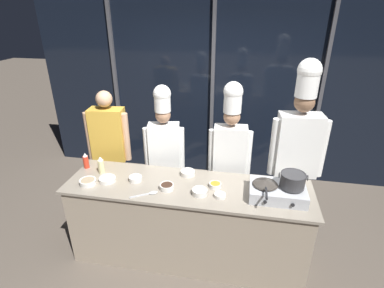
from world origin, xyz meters
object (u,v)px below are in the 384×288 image
prep_bowl_rice (200,191)px  stock_pot (293,180)px  prep_bowl_garlic (188,172)px  prep_bowl_soy_glaze (167,186)px  frying_pan (265,182)px  chef_line (298,143)px  serving_spoon_slotted (150,193)px  chef_head (164,145)px  prep_bowl_mushrooms (88,182)px  chef_sous (230,148)px  squeeze_bottle_chili (86,161)px  squeeze_bottle_oil (101,165)px  prep_bowl_bean_sprouts (107,179)px  prep_bowl_onion (135,178)px  prep_bowl_shrimp (220,195)px  portable_stove (277,191)px  prep_bowl_carrots (215,185)px

prep_bowl_rice → stock_pot: bearing=6.4°
prep_bowl_garlic → prep_bowl_soy_glaze: (-0.15, -0.31, 0.00)m
frying_pan → stock_pot: size_ratio=1.61×
prep_bowl_garlic → chef_line: (1.13, 0.33, 0.29)m
serving_spoon_slotted → chef_head: chef_head is taller
frying_pan → prep_bowl_mushrooms: (-1.74, -0.12, -0.12)m
prep_bowl_mushrooms → chef_sous: (1.37, 0.69, 0.17)m
serving_spoon_slotted → chef_sous: bearing=46.5°
squeeze_bottle_chili → prep_bowl_mushrooms: size_ratio=1.08×
frying_pan → prep_bowl_soy_glaze: bearing=-176.2°
prep_bowl_soy_glaze → chef_head: bearing=107.3°
squeeze_bottle_oil → prep_bowl_rice: bearing=-10.5°
serving_spoon_slotted → chef_sous: (0.70, 0.74, 0.19)m
prep_bowl_bean_sprouts → prep_bowl_soy_glaze: (0.64, -0.03, 0.01)m
squeeze_bottle_oil → chef_head: chef_head is taller
squeeze_bottle_oil → prep_bowl_mushrooms: (-0.03, -0.24, -0.06)m
prep_bowl_mushrooms → frying_pan: bearing=4.0°
frying_pan → prep_bowl_soy_glaze: frying_pan is taller
prep_bowl_onion → squeeze_bottle_oil: bearing=168.2°
prep_bowl_mushrooms → chef_head: (0.60, 0.73, 0.12)m
prep_bowl_onion → prep_bowl_soy_glaze: bearing=-14.5°
stock_pot → prep_bowl_mushrooms: bearing=-176.3°
prep_bowl_mushrooms → prep_bowl_shrimp: prep_bowl_mushrooms is taller
squeeze_bottle_oil → prep_bowl_shrimp: 1.32m
prep_bowl_soy_glaze → chef_head: 0.72m
portable_stove → squeeze_bottle_chili: size_ratio=2.86×
portable_stove → serving_spoon_slotted: 1.21m
prep_bowl_carrots → prep_bowl_soy_glaze: (-0.46, -0.13, 0.01)m
serving_spoon_slotted → squeeze_bottle_chili: bearing=156.8°
prep_bowl_garlic → chef_line: chef_line is taller
portable_stove → prep_bowl_mushrooms: 1.87m
portable_stove → prep_bowl_soy_glaze: 1.06m
squeeze_bottle_chili → prep_bowl_shrimp: 1.55m
frying_pan → prep_bowl_onion: frying_pan is taller
squeeze_bottle_oil → chef_head: (0.56, 0.50, 0.05)m
stock_pot → chef_head: bearing=156.3°
prep_bowl_mushrooms → serving_spoon_slotted: prep_bowl_mushrooms is taller
frying_pan → prep_bowl_rice: (-0.60, -0.09, -0.12)m
frying_pan → prep_bowl_garlic: 0.84m
frying_pan → squeeze_bottle_chili: 1.94m
prep_bowl_bean_sprouts → prep_bowl_rice: 0.97m
squeeze_bottle_chili → chef_line: chef_line is taller
frying_pan → prep_bowl_shrimp: size_ratio=3.63×
squeeze_bottle_oil → chef_line: size_ratio=0.09×
portable_stove → prep_bowl_onion: portable_stove is taller
prep_bowl_carrots → prep_bowl_bean_sprouts: 1.11m
squeeze_bottle_chili → serving_spoon_slotted: 0.93m
prep_bowl_onion → serving_spoon_slotted: bearing=-43.1°
chef_line → serving_spoon_slotted: bearing=22.8°
squeeze_bottle_oil → stock_pot: bearing=-3.3°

